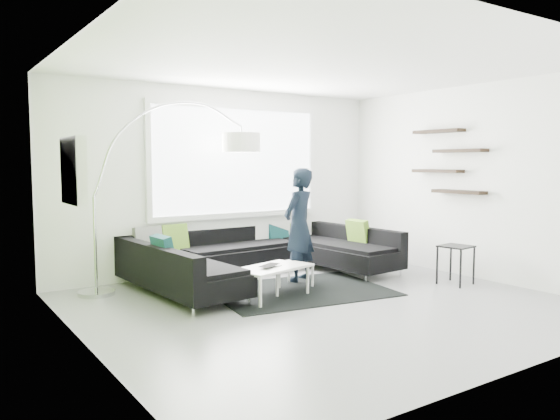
{
  "coord_description": "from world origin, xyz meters",
  "views": [
    {
      "loc": [
        -3.99,
        -4.97,
        1.68
      ],
      "look_at": [
        -0.05,
        0.9,
        1.06
      ],
      "focal_mm": 35.0,
      "sensor_mm": 36.0,
      "label": 1
    }
  ],
  "objects_px": {
    "arc_lamp": "(94,197)",
    "laptop": "(273,266)",
    "side_table": "(455,265)",
    "person": "(299,225)",
    "coffee_table": "(277,279)",
    "sectional_sofa": "(266,256)"
  },
  "relations": [
    {
      "from": "laptop",
      "to": "person",
      "type": "bearing_deg",
      "value": 6.35
    },
    {
      "from": "sectional_sofa",
      "to": "laptop",
      "type": "relative_size",
      "value": 9.03
    },
    {
      "from": "side_table",
      "to": "coffee_table",
      "type": "bearing_deg",
      "value": 158.62
    },
    {
      "from": "sectional_sofa",
      "to": "laptop",
      "type": "height_order",
      "value": "sectional_sofa"
    },
    {
      "from": "side_table",
      "to": "person",
      "type": "xyz_separation_m",
      "value": [
        -1.67,
        1.38,
        0.53
      ]
    },
    {
      "from": "side_table",
      "to": "laptop",
      "type": "height_order",
      "value": "side_table"
    },
    {
      "from": "sectional_sofa",
      "to": "person",
      "type": "xyz_separation_m",
      "value": [
        0.35,
        -0.32,
        0.46
      ]
    },
    {
      "from": "side_table",
      "to": "sectional_sofa",
      "type": "bearing_deg",
      "value": 140.11
    },
    {
      "from": "coffee_table",
      "to": "sectional_sofa",
      "type": "bearing_deg",
      "value": 52.83
    },
    {
      "from": "arc_lamp",
      "to": "side_table",
      "type": "bearing_deg",
      "value": -18.13
    },
    {
      "from": "arc_lamp",
      "to": "person",
      "type": "height_order",
      "value": "arc_lamp"
    },
    {
      "from": "sectional_sofa",
      "to": "laptop",
      "type": "xyz_separation_m",
      "value": [
        -0.5,
        -0.95,
        0.06
      ]
    },
    {
      "from": "arc_lamp",
      "to": "sectional_sofa",
      "type": "bearing_deg",
      "value": -2.85
    },
    {
      "from": "sectional_sofa",
      "to": "side_table",
      "type": "distance_m",
      "value": 2.64
    },
    {
      "from": "arc_lamp",
      "to": "side_table",
      "type": "distance_m",
      "value": 4.89
    },
    {
      "from": "sectional_sofa",
      "to": "side_table",
      "type": "bearing_deg",
      "value": -44.19
    },
    {
      "from": "sectional_sofa",
      "to": "arc_lamp",
      "type": "bearing_deg",
      "value": 164.41
    },
    {
      "from": "coffee_table",
      "to": "person",
      "type": "relative_size",
      "value": 0.75
    },
    {
      "from": "arc_lamp",
      "to": "person",
      "type": "relative_size",
      "value": 1.56
    },
    {
      "from": "coffee_table",
      "to": "arc_lamp",
      "type": "xyz_separation_m",
      "value": [
        -1.95,
        1.23,
        1.06
      ]
    },
    {
      "from": "coffee_table",
      "to": "laptop",
      "type": "height_order",
      "value": "laptop"
    },
    {
      "from": "arc_lamp",
      "to": "laptop",
      "type": "height_order",
      "value": "arc_lamp"
    }
  ]
}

